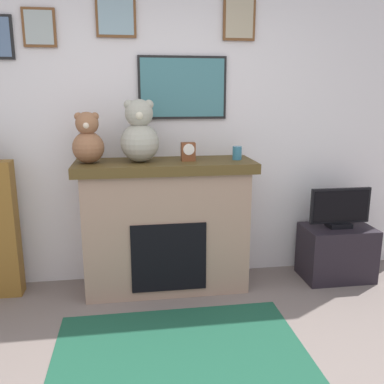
{
  "coord_description": "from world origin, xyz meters",
  "views": [
    {
      "loc": [
        -0.14,
        -1.65,
        1.63
      ],
      "look_at": [
        0.36,
        1.69,
        0.83
      ],
      "focal_mm": 38.95,
      "sensor_mm": 36.0,
      "label": 1
    }
  ],
  "objects_px": {
    "mantel_clock": "(188,152)",
    "fireplace": "(166,225)",
    "television": "(340,209)",
    "teddy_bear_brown": "(140,134)",
    "tv_stand": "(336,252)",
    "teddy_bear_cream": "(88,140)",
    "candle_jar": "(237,153)"
  },
  "relations": [
    {
      "from": "television",
      "to": "tv_stand",
      "type": "bearing_deg",
      "value": 90.0
    },
    {
      "from": "tv_stand",
      "to": "teddy_bear_brown",
      "type": "bearing_deg",
      "value": 178.86
    },
    {
      "from": "tv_stand",
      "to": "candle_jar",
      "type": "height_order",
      "value": "candle_jar"
    },
    {
      "from": "fireplace",
      "to": "teddy_bear_cream",
      "type": "xyz_separation_m",
      "value": [
        -0.6,
        -0.02,
        0.72
      ]
    },
    {
      "from": "tv_stand",
      "to": "television",
      "type": "xyz_separation_m",
      "value": [
        0.0,
        -0.0,
        0.41
      ]
    },
    {
      "from": "candle_jar",
      "to": "teddy_bear_brown",
      "type": "relative_size",
      "value": 0.22
    },
    {
      "from": "tv_stand",
      "to": "mantel_clock",
      "type": "xyz_separation_m",
      "value": [
        -1.34,
        0.03,
        0.94
      ]
    },
    {
      "from": "tv_stand",
      "to": "candle_jar",
      "type": "bearing_deg",
      "value": 177.86
    },
    {
      "from": "fireplace",
      "to": "mantel_clock",
      "type": "bearing_deg",
      "value": -5.84
    },
    {
      "from": "fireplace",
      "to": "tv_stand",
      "type": "xyz_separation_m",
      "value": [
        1.53,
        -0.05,
        -0.32
      ]
    },
    {
      "from": "candle_jar",
      "to": "teddy_bear_cream",
      "type": "distance_m",
      "value": 1.2
    },
    {
      "from": "tv_stand",
      "to": "teddy_bear_brown",
      "type": "xyz_separation_m",
      "value": [
        -1.73,
        0.03,
        1.08
      ]
    },
    {
      "from": "television",
      "to": "teddy_bear_cream",
      "type": "distance_m",
      "value": 2.22
    },
    {
      "from": "fireplace",
      "to": "teddy_bear_brown",
      "type": "relative_size",
      "value": 2.94
    },
    {
      "from": "mantel_clock",
      "to": "teddy_bear_cream",
      "type": "bearing_deg",
      "value": 179.93
    },
    {
      "from": "teddy_bear_cream",
      "to": "television",
      "type": "bearing_deg",
      "value": -0.96
    },
    {
      "from": "fireplace",
      "to": "candle_jar",
      "type": "bearing_deg",
      "value": -1.7
    },
    {
      "from": "television",
      "to": "candle_jar",
      "type": "relative_size",
      "value": 4.94
    },
    {
      "from": "television",
      "to": "teddy_bear_cream",
      "type": "bearing_deg",
      "value": 179.04
    },
    {
      "from": "mantel_clock",
      "to": "teddy_bear_brown",
      "type": "bearing_deg",
      "value": 179.87
    },
    {
      "from": "candle_jar",
      "to": "mantel_clock",
      "type": "bearing_deg",
      "value": -179.79
    },
    {
      "from": "television",
      "to": "teddy_bear_brown",
      "type": "bearing_deg",
      "value": 178.82
    },
    {
      "from": "teddy_bear_cream",
      "to": "teddy_bear_brown",
      "type": "xyz_separation_m",
      "value": [
        0.4,
        -0.0,
        0.04
      ]
    },
    {
      "from": "candle_jar",
      "to": "mantel_clock",
      "type": "xyz_separation_m",
      "value": [
        -0.41,
        -0.0,
        0.02
      ]
    },
    {
      "from": "mantel_clock",
      "to": "teddy_bear_cream",
      "type": "relative_size",
      "value": 0.37
    },
    {
      "from": "candle_jar",
      "to": "mantel_clock",
      "type": "relative_size",
      "value": 0.74
    },
    {
      "from": "tv_stand",
      "to": "teddy_bear_brown",
      "type": "relative_size",
      "value": 1.24
    },
    {
      "from": "mantel_clock",
      "to": "fireplace",
      "type": "bearing_deg",
      "value": 174.16
    },
    {
      "from": "fireplace",
      "to": "television",
      "type": "height_order",
      "value": "fireplace"
    },
    {
      "from": "teddy_bear_brown",
      "to": "candle_jar",
      "type": "bearing_deg",
      "value": 0.05
    },
    {
      "from": "teddy_bear_brown",
      "to": "teddy_bear_cream",
      "type": "bearing_deg",
      "value": 179.98
    },
    {
      "from": "fireplace",
      "to": "tv_stand",
      "type": "relative_size",
      "value": 2.38
    }
  ]
}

